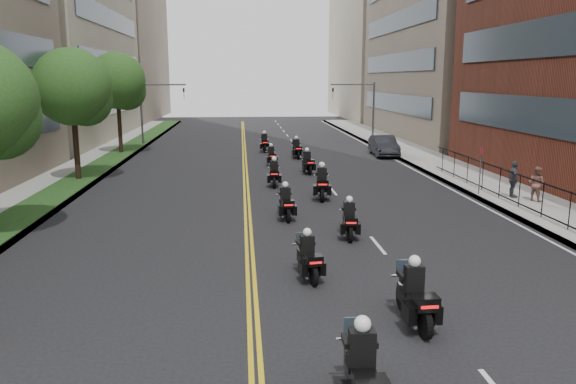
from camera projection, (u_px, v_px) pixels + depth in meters
name	position (u px, v px, depth m)	size (l,w,h in m)	color
sidewalk_right	(457.00, 172.00, 35.69)	(4.00, 90.00, 0.15)	gray
sidewalk_left	(70.00, 178.00, 33.73)	(4.00, 90.00, 0.15)	gray
grass_strip	(83.00, 176.00, 33.78)	(2.00, 90.00, 0.04)	#163A15
building_right_far	(392.00, 31.00, 85.66)	(15.00, 28.00, 26.00)	#A69A86
building_left_far	(100.00, 29.00, 82.11)	(16.00, 28.00, 26.00)	#756856
iron_fence	(556.00, 205.00, 22.75)	(0.05, 28.00, 1.50)	black
street_trees	(42.00, 96.00, 26.56)	(4.40, 38.40, 7.98)	#311E16
traffic_signal_right	(363.00, 103.00, 51.37)	(4.09, 0.20, 5.60)	#3F3F44
traffic_signal_left	(152.00, 104.00, 49.81)	(4.09, 0.20, 5.60)	#3F3F44
motorcycle_0	(363.00, 376.00, 10.03)	(0.57, 2.44, 1.80)	black
motorcycle_1	(415.00, 298.00, 13.63)	(0.55, 2.36, 1.74)	black
motorcycle_2	(308.00, 259.00, 16.86)	(0.64, 2.08, 1.54)	black
motorcycle_3	(349.00, 221.00, 21.24)	(0.61, 2.14, 1.58)	black
motorcycle_4	(286.00, 204.00, 24.06)	(0.54, 2.18, 1.60)	black
motorcycle_5	(322.00, 184.00, 28.03)	(0.71, 2.51, 1.86)	black
motorcycle_6	(274.00, 174.00, 31.43)	(0.54, 2.25, 1.66)	black
motorcycle_7	(307.00, 163.00, 35.57)	(0.63, 2.22, 1.64)	black
motorcycle_8	(271.00, 157.00, 38.84)	(0.53, 2.09, 1.54)	black
motorcycle_9	(296.00, 149.00, 42.37)	(0.59, 2.29, 1.69)	black
motorcycle_10	(264.00, 143.00, 46.15)	(0.54, 2.34, 1.73)	black
parked_sedan	(384.00, 146.00, 43.73)	(1.67, 4.78, 1.58)	black
pedestrian_b	(536.00, 184.00, 26.86)	(0.81, 0.63, 1.67)	#855648
pedestrian_c	(514.00, 179.00, 27.63)	(1.06, 0.44, 1.81)	#3C3D43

